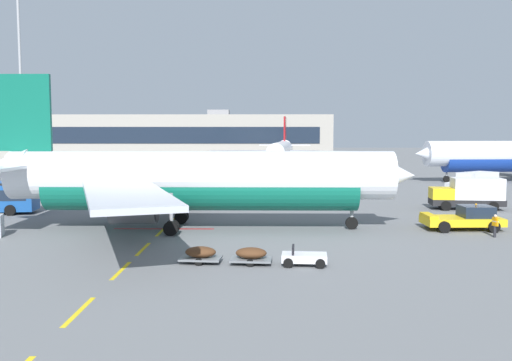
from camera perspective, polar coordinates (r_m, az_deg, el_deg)
The scene contains 11 objects.
ground at distance 63.41m, azimuth 13.61°, elevation -2.06°, with size 400.00×400.00×0.00m, color slate.
apron_paint_markings at distance 59.22m, azimuth -6.92°, elevation -2.45°, with size 8.00×94.09×0.01m.
airliner_foreground at distance 43.89m, azimuth -6.40°, elevation 0.10°, with size 34.66×34.63×12.20m.
pushback_tug at distance 46.75m, azimuth 20.75°, elevation -3.66°, with size 6.09×3.36×2.08m.
airliner_far_center at distance 114.12m, azimuth 2.59°, elevation 3.01°, with size 31.15×31.49×11.03m.
catering_truck at distance 66.61m, azimuth 21.52°, elevation -0.51°, with size 7.03×6.13×3.14m.
fuel_service_truck at distance 58.77m, azimuth 21.13°, elevation -1.20°, with size 7.19×3.17×3.14m.
baggage_train at distance 32.58m, azimuth -0.44°, elevation -7.72°, with size 8.69×2.20×1.14m.
ground_crew_worker at distance 44.19m, azimuth 23.45°, elevation -4.16°, with size 0.32×0.68×1.69m.
apron_light_mast_near at distance 83.37m, azimuth -23.17°, elevation 11.25°, with size 1.80×1.80×28.15m.
terminal_satellite at distance 159.77m, azimuth -8.64°, elevation 4.46°, with size 88.96×23.95×13.75m.
Camera 1 is at (25.99, -21.36, 7.77)m, focal length 38.77 mm.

